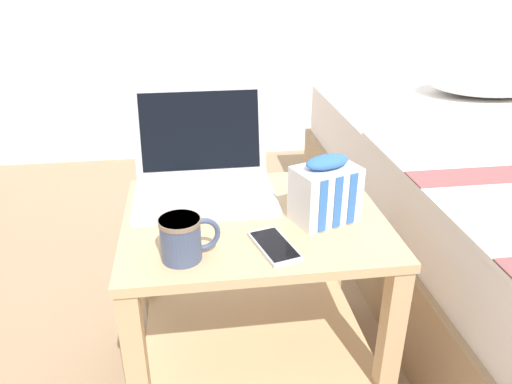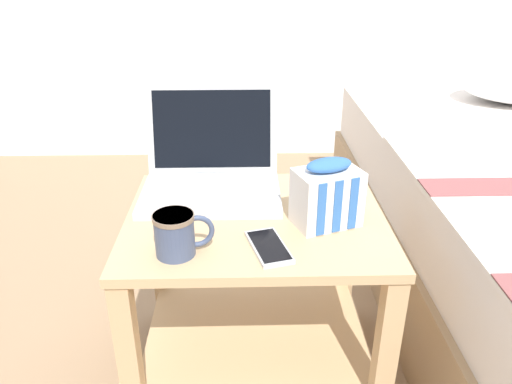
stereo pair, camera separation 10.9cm
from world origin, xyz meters
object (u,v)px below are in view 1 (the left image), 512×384
laptop (203,174)px  mug_front_left (182,237)px  cell_phone (274,246)px  snack_bag (325,191)px

laptop → mug_front_left: bearing=-100.1°
laptop → cell_phone: size_ratio=2.29×
laptop → snack_bag: bearing=-34.8°
snack_bag → cell_phone: size_ratio=1.09×
laptop → snack_bag: size_ratio=2.09×
mug_front_left → snack_bag: size_ratio=0.74×
cell_phone → laptop: bearing=114.5°
cell_phone → snack_bag: bearing=38.6°
laptop → snack_bag: laptop is taller
mug_front_left → snack_bag: bearing=20.3°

